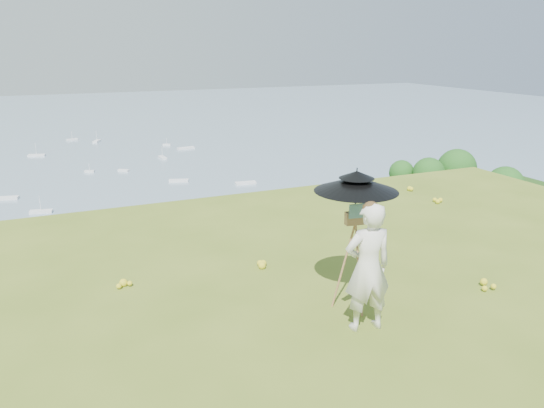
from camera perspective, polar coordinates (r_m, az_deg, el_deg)
name	(u,v)px	position (r m, az deg, el deg)	size (l,w,h in m)	color
ground	(457,293)	(9.14, 19.29, -9.01)	(14.00, 14.00, 0.00)	#566D1F
shoreline_tier	(104,305)	(90.37, -17.58, -10.28)	(170.00, 28.00, 8.00)	gray
bay_water	(59,136)	(248.88, -21.98, 6.76)	(700.00, 700.00, 0.00)	#7697A8
slope_trees	(139,284)	(45.41, -14.10, -8.31)	(110.00, 50.00, 6.00)	#1C5218
harbor_town	(101,267)	(87.70, -17.95, -6.48)	(110.00, 22.00, 5.00)	silver
moored_boats	(24,179)	(171.20, -25.09, 2.47)	(140.00, 140.00, 0.70)	white
wildflowers	(447,283)	(9.27, 18.29, -8.10)	(10.00, 10.50, 0.12)	gold
painter	(368,267)	(7.37, 10.26, -6.72)	(0.67, 0.44, 1.84)	beige
field_easel	(354,257)	(7.94, 8.81, -5.62)	(0.63, 0.63, 1.66)	olive
sun_umbrella	(356,195)	(7.66, 9.01, 0.95)	(1.21, 1.21, 0.80)	black
painter_cap	(371,206)	(7.07, 10.62, -0.25)	(0.22, 0.27, 0.10)	#C36C6B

